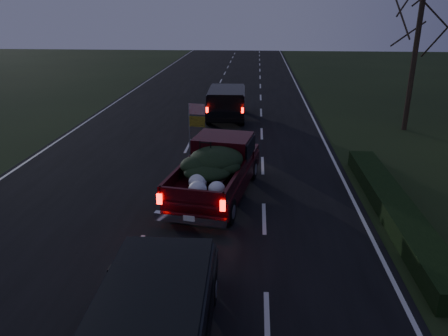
# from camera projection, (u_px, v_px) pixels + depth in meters

# --- Properties ---
(ground) EXTENTS (120.00, 120.00, 0.00)m
(ground) POSITION_uv_depth(u_px,v_px,m) (134.00, 256.00, 11.96)
(ground) COLOR black
(ground) RESTS_ON ground
(road_asphalt) EXTENTS (14.00, 120.00, 0.02)m
(road_asphalt) POSITION_uv_depth(u_px,v_px,m) (134.00, 255.00, 11.95)
(road_asphalt) COLOR black
(road_asphalt) RESTS_ON ground
(hedge_row) EXTENTS (1.00, 10.00, 0.60)m
(hedge_row) POSITION_uv_depth(u_px,v_px,m) (394.00, 208.00, 14.12)
(hedge_row) COLOR black
(hedge_row) RESTS_ON ground
(bare_tree_far) EXTENTS (3.60, 3.60, 7.00)m
(bare_tree_far) POSITION_uv_depth(u_px,v_px,m) (418.00, 31.00, 22.45)
(bare_tree_far) COLOR black
(bare_tree_far) RESTS_ON ground
(pickup_truck) EXTENTS (3.06, 5.91, 2.95)m
(pickup_truck) POSITION_uv_depth(u_px,v_px,m) (216.00, 166.00, 15.43)
(pickup_truck) COLOR #3C080E
(pickup_truck) RESTS_ON ground
(lead_suv) EXTENTS (2.29, 5.25, 1.49)m
(lead_suv) POSITION_uv_depth(u_px,v_px,m) (227.00, 100.00, 26.19)
(lead_suv) COLOR black
(lead_suv) RESTS_ON ground
(rear_suv) EXTENTS (2.29, 4.84, 1.38)m
(rear_suv) POSITION_uv_depth(u_px,v_px,m) (156.00, 312.00, 8.17)
(rear_suv) COLOR black
(rear_suv) RESTS_ON ground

